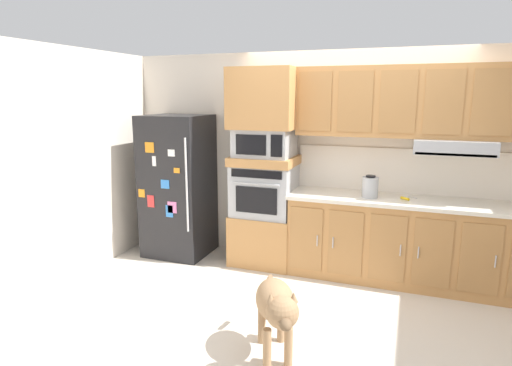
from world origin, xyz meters
TOP-DOWN VIEW (x-y plane):
  - ground_plane at (0.00, 0.00)m, footprint 9.60×9.60m
  - back_kitchen_wall at (0.00, 1.11)m, footprint 6.20×0.12m
  - side_panel_left at (-2.80, 0.00)m, footprint 0.12×7.10m
  - refrigerator at (-2.06, 0.68)m, footprint 0.76×0.73m
  - oven_base_cabinet at (-0.93, 0.75)m, footprint 0.74×0.62m
  - built_in_oven at (-0.93, 0.75)m, footprint 0.70×0.62m
  - appliance_mid_shelf at (-0.93, 0.75)m, footprint 0.74×0.62m
  - microwave at (-0.93, 0.75)m, footprint 0.64×0.54m
  - appliance_upper_cabinet at (-0.93, 0.75)m, footprint 0.74×0.62m
  - lower_cabinet_run at (0.94, 0.75)m, footprint 2.99×0.63m
  - countertop_slab at (0.94, 0.75)m, footprint 3.03×0.64m
  - backsplash_panel at (0.94, 1.04)m, footprint 3.03×0.02m
  - upper_cabinet_with_hood at (0.94, 0.87)m, footprint 2.99×0.48m
  - screwdriver at (0.65, 0.72)m, footprint 0.17×0.17m
  - electric_kettle at (0.28, 0.70)m, footprint 0.17×0.17m
  - dog at (-0.20, -1.09)m, footprint 0.51×0.85m

SIDE VIEW (x-z plane):
  - ground_plane at x=0.00m, z-range 0.00..0.00m
  - oven_base_cabinet at x=-0.93m, z-range 0.00..0.60m
  - lower_cabinet_run at x=0.94m, z-range 0.00..0.88m
  - dog at x=-0.20m, z-range 0.11..0.79m
  - refrigerator at x=-2.06m, z-range 0.00..1.76m
  - countertop_slab at x=0.94m, z-range 0.88..0.92m
  - built_in_oven at x=-0.93m, z-range 0.60..1.20m
  - screwdriver at x=0.65m, z-range 0.92..0.95m
  - electric_kettle at x=0.28m, z-range 0.91..1.15m
  - backsplash_panel at x=0.94m, z-range 0.92..1.42m
  - back_kitchen_wall at x=0.00m, z-range 0.00..2.50m
  - side_panel_left at x=-2.80m, z-range 0.00..2.50m
  - appliance_mid_shelf at x=-0.93m, z-range 1.20..1.30m
  - microwave at x=-0.93m, z-range 1.30..1.62m
  - upper_cabinet_with_hood at x=0.94m, z-range 1.46..2.34m
  - appliance_upper_cabinet at x=-0.93m, z-range 1.62..2.30m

